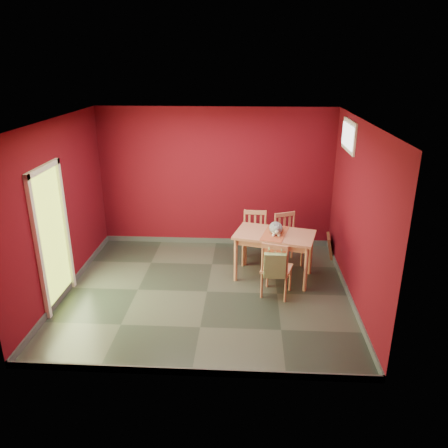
# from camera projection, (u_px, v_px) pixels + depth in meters

# --- Properties ---
(ground) EXTENTS (4.50, 4.50, 0.00)m
(ground) POSITION_uv_depth(u_px,v_px,m) (207.00, 292.00, 7.02)
(ground) COLOR #2D342D
(ground) RESTS_ON ground
(room_shell) EXTENTS (4.50, 4.50, 4.50)m
(room_shell) POSITION_uv_depth(u_px,v_px,m) (207.00, 289.00, 7.00)
(room_shell) COLOR #570813
(room_shell) RESTS_ON ground
(doorway) EXTENTS (0.06, 1.01, 2.13)m
(doorway) POSITION_uv_depth(u_px,v_px,m) (51.00, 233.00, 6.37)
(doorway) COLOR #B7D838
(doorway) RESTS_ON ground
(window) EXTENTS (0.05, 0.90, 0.50)m
(window) POSITION_uv_depth(u_px,v_px,m) (349.00, 136.00, 7.00)
(window) COLOR white
(window) RESTS_ON room_shell
(outlet_plate) EXTENTS (0.08, 0.02, 0.12)m
(outlet_plate) POSITION_uv_depth(u_px,v_px,m) (296.00, 231.00, 8.68)
(outlet_plate) COLOR silver
(outlet_plate) RESTS_ON room_shell
(dining_table) EXTENTS (1.43, 1.04, 0.80)m
(dining_table) POSITION_uv_depth(u_px,v_px,m) (275.00, 239.00, 7.24)
(dining_table) COLOR #C1785A
(dining_table) RESTS_ON ground
(table_runner) EXTENTS (0.52, 0.82, 0.37)m
(table_runner) POSITION_uv_depth(u_px,v_px,m) (275.00, 240.00, 7.11)
(table_runner) COLOR #B14D2F
(table_runner) RESTS_ON dining_table
(chair_far_left) EXTENTS (0.46, 0.46, 0.95)m
(chair_far_left) POSITION_uv_depth(u_px,v_px,m) (254.00, 237.00, 7.92)
(chair_far_left) COLOR #C1785A
(chair_far_left) RESTS_ON ground
(chair_far_right) EXTENTS (0.56, 0.56, 0.93)m
(chair_far_right) POSITION_uv_depth(u_px,v_px,m) (287.00, 238.00, 7.87)
(chair_far_right) COLOR #C1785A
(chair_far_right) RESTS_ON ground
(chair_near) EXTENTS (0.54, 0.54, 0.94)m
(chair_near) POSITION_uv_depth(u_px,v_px,m) (276.00, 268.00, 6.75)
(chair_near) COLOR #C1785A
(chair_near) RESTS_ON ground
(tote_bag) EXTENTS (0.33, 0.19, 0.45)m
(tote_bag) POSITION_uv_depth(u_px,v_px,m) (275.00, 266.00, 6.50)
(tote_bag) COLOR #7B9962
(tote_bag) RESTS_ON chair_near
(cat) EXTENTS (0.43, 0.53, 0.23)m
(cat) POSITION_uv_depth(u_px,v_px,m) (276.00, 226.00, 7.21)
(cat) COLOR slate
(cat) RESTS_ON table_runner
(picture_frame) EXTENTS (0.19, 0.43, 0.42)m
(picture_frame) POSITION_uv_depth(u_px,v_px,m) (330.00, 246.00, 8.23)
(picture_frame) COLOR brown
(picture_frame) RESTS_ON ground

